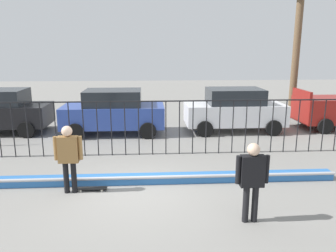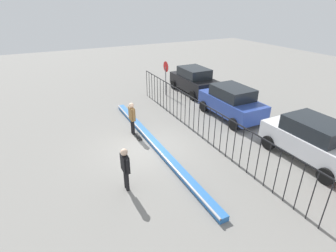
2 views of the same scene
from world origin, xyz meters
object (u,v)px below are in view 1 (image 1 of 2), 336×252
object	(u,v)px
skateboarder	(68,153)
skateboard	(92,188)
camera_operator	(252,176)
parked_car_blue	(113,111)
parked_car_white	(234,109)

from	to	relation	value
skateboarder	skateboard	bearing A→B (deg)	13.78
camera_operator	parked_car_blue	xyz separation A→B (m)	(-3.62, 7.78, -0.07)
skateboard	parked_car_blue	distance (m)	6.03
skateboarder	skateboard	size ratio (longest dim) A/B	2.20
parked_car_blue	parked_car_white	world-z (taller)	same
skateboarder	camera_operator	distance (m)	4.50
parked_car_white	skateboard	bearing A→B (deg)	-134.28
camera_operator	parked_car_blue	bearing A→B (deg)	-13.67
camera_operator	parked_car_blue	distance (m)	8.58
skateboarder	camera_operator	bearing A→B (deg)	-18.36
skateboarder	parked_car_blue	xyz separation A→B (m)	(0.53, 6.05, -0.08)
camera_operator	skateboarder	bearing A→B (deg)	28.77
skateboarder	parked_car_blue	distance (m)	6.07
skateboard	parked_car_white	world-z (taller)	parked_car_white
parked_car_white	camera_operator	bearing A→B (deg)	-105.21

